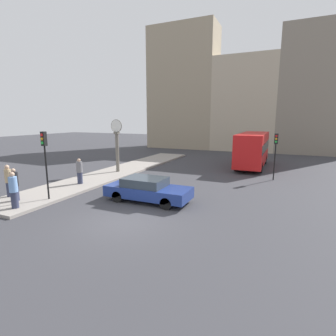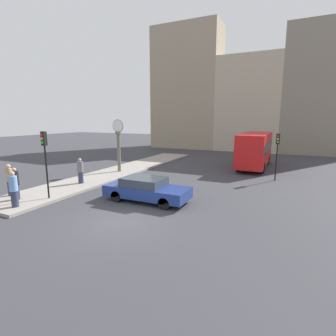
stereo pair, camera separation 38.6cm
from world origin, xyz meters
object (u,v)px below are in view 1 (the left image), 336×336
Objects in this scene: street_clock at (117,145)px; pedestrian_grey_jacket at (80,171)px; traffic_light_far at (276,147)px; pedestrian_blue_stripe at (14,190)px; bus_distant at (253,148)px; traffic_light_near at (45,151)px; sedan_car at (147,189)px; pedestrian_tan_coat at (8,181)px; pedestrian_black_jacket at (15,185)px.

pedestrian_grey_jacket is at bearing -88.92° from street_clock.
traffic_light_far is 0.80× the size of street_clock.
pedestrian_grey_jacket is at bearing 96.49° from pedestrian_blue_stripe.
bus_distant is 17.99m from traffic_light_near.
sedan_car is at bearing 25.06° from traffic_light_near.
street_clock is (-12.07, -2.69, -0.08)m from traffic_light_far.
street_clock is at bearing 96.97° from traffic_light_near.
bus_distant is at bearing 61.92° from pedestrian_blue_stripe.
street_clock reaches higher than traffic_light_near.
traffic_light_far is (11.09, 10.69, -0.32)m from traffic_light_near.
sedan_car is at bearing 21.36° from pedestrian_tan_coat.
pedestrian_tan_coat is 1.11m from pedestrian_black_jacket.
pedestrian_grey_jacket is at bearing 83.79° from pedestrian_black_jacket.
pedestrian_grey_jacket is (-9.84, -12.15, -0.79)m from bus_distant.
sedan_car is 2.67× the size of pedestrian_black_jacket.
traffic_light_near is at bearing -83.03° from street_clock.
pedestrian_black_jacket is at bearing -152.76° from sedan_car.
street_clock is 9.88m from pedestrian_blue_stripe.
traffic_light_far is 17.10m from pedestrian_black_jacket.
bus_distant is 19.75m from pedestrian_tan_coat.
traffic_light_near is at bearing -119.88° from bus_distant.
sedan_car is at bearing -106.81° from bus_distant.
pedestrian_blue_stripe is (-11.40, -12.45, -1.43)m from traffic_light_far.
sedan_car is at bearing -43.87° from street_clock.
pedestrian_grey_jacket is (-5.83, 1.12, 0.33)m from sedan_car.
traffic_light_near is 15.41m from traffic_light_far.
pedestrian_tan_coat is at bearing -158.64° from sedan_car.
traffic_light_far is 14.09m from pedestrian_grey_jacket.
sedan_car is at bearing 27.24° from pedestrian_black_jacket.
sedan_car is at bearing -126.29° from traffic_light_far.
street_clock reaches higher than pedestrian_grey_jacket.
sedan_car is 0.59× the size of bus_distant.
traffic_light_near is (-8.95, -15.58, 1.00)m from bus_distant.
street_clock is at bearing 136.13° from sedan_car.
traffic_light_far reaches higher than pedestrian_tan_coat.
pedestrian_black_jacket is (-0.39, -8.94, -1.38)m from street_clock.
pedestrian_blue_stripe is (-5.24, -4.07, 0.38)m from sedan_car.
pedestrian_grey_jacket is at bearing 69.21° from pedestrian_tan_coat.
bus_distant is at bearing 58.01° from pedestrian_black_jacket.
street_clock is (-5.92, 5.69, 1.73)m from sedan_car.
traffic_light_far is at bearing 43.01° from pedestrian_black_jacket.
traffic_light_far is at bearing 31.21° from pedestrian_grey_jacket.
sedan_car is 7.10m from pedestrian_black_jacket.
pedestrian_tan_coat is (-1.43, -8.56, -1.33)m from street_clock.
pedestrian_grey_jacket is (-11.99, -7.26, -1.48)m from traffic_light_far.
traffic_light_near is at bearing -136.07° from traffic_light_far.
pedestrian_black_jacket is (-10.32, -16.51, -0.77)m from bus_distant.
pedestrian_blue_stripe is at bearing -83.51° from pedestrian_grey_jacket.
traffic_light_near is at bearing -75.40° from pedestrian_grey_jacket.
traffic_light_far is 12.37m from street_clock.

